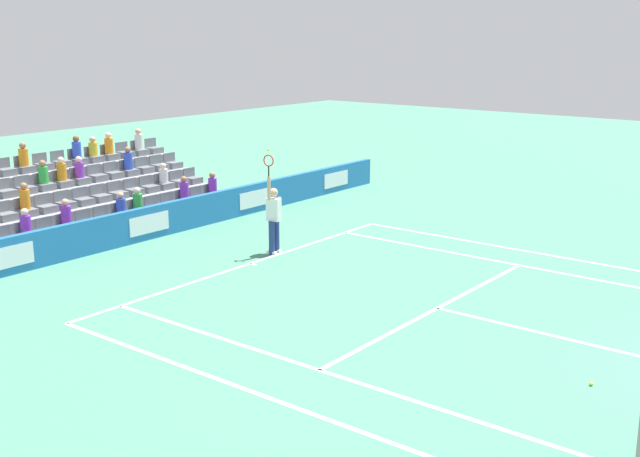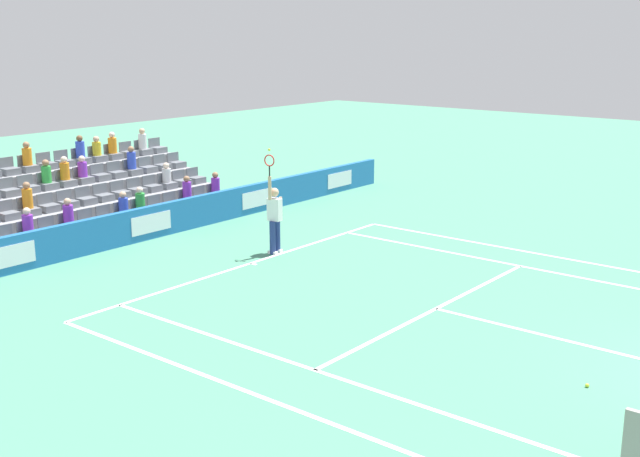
# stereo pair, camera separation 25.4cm
# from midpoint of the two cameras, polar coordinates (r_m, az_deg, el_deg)

# --- Properties ---
(line_baseline) EXTENTS (10.97, 0.10, 0.01)m
(line_baseline) POSITION_cam_midpoint_polar(r_m,az_deg,el_deg) (20.67, -5.33, -2.49)
(line_baseline) COLOR white
(line_baseline) RESTS_ON ground
(line_service) EXTENTS (8.23, 0.10, 0.01)m
(line_service) POSITION_cam_midpoint_polar(r_m,az_deg,el_deg) (17.52, 7.92, -5.62)
(line_service) COLOR white
(line_service) RESTS_ON ground
(line_centre_service) EXTENTS (0.10, 6.40, 0.01)m
(line_centre_service) POSITION_cam_midpoint_polar(r_m,az_deg,el_deg) (16.27, 17.77, -7.74)
(line_centre_service) COLOR white
(line_centre_service) RESTS_ON ground
(line_singles_sideline_left) EXTENTS (0.10, 11.89, 0.01)m
(line_singles_sideline_left) POSITION_cam_midpoint_polar(r_m,az_deg,el_deg) (14.09, 0.91, -10.48)
(line_singles_sideline_left) COLOR white
(line_singles_sideline_left) RESTS_ON ground
(line_singles_sideline_right) EXTENTS (0.10, 11.89, 0.01)m
(line_singles_sideline_right) POSITION_cam_midpoint_polar(r_m,az_deg,el_deg) (20.85, 14.74, -2.75)
(line_singles_sideline_right) COLOR white
(line_singles_sideline_right) RESTS_ON ground
(line_doubles_sideline_left) EXTENTS (0.10, 11.89, 0.01)m
(line_doubles_sideline_left) POSITION_cam_midpoint_polar(r_m,az_deg,el_deg) (13.13, -2.79, -12.42)
(line_doubles_sideline_left) COLOR white
(line_doubles_sideline_left) RESTS_ON ground
(line_doubles_sideline_right) EXTENTS (0.10, 11.89, 0.01)m
(line_doubles_sideline_right) POSITION_cam_midpoint_polar(r_m,az_deg,el_deg) (22.07, 16.17, -1.93)
(line_doubles_sideline_right) COLOR white
(line_doubles_sideline_right) RESTS_ON ground
(line_centre_mark) EXTENTS (0.10, 0.20, 0.01)m
(line_centre_mark) POSITION_cam_midpoint_polar(r_m,az_deg,el_deg) (20.60, -5.13, -2.54)
(line_centre_mark) COLOR white
(line_centre_mark) RESTS_ON ground
(sponsor_barrier) EXTENTS (22.03, 0.22, 0.95)m
(sponsor_barrier) POSITION_cam_midpoint_polar(r_m,az_deg,el_deg) (23.38, -12.48, 0.37)
(sponsor_barrier) COLOR #1E66AD
(sponsor_barrier) RESTS_ON ground
(tennis_player) EXTENTS (0.53, 0.39, 2.85)m
(tennis_player) POSITION_cam_midpoint_polar(r_m,az_deg,el_deg) (21.32, -3.64, 0.80)
(tennis_player) COLOR navy
(tennis_player) RESTS_ON ground
(stadium_stand) EXTENTS (8.06, 3.80, 2.62)m
(stadium_stand) POSITION_cam_midpoint_polar(r_m,az_deg,el_deg) (25.62, -16.72, 1.79)
(stadium_stand) COLOR gray
(stadium_stand) RESTS_ON ground
(loose_tennis_ball) EXTENTS (0.07, 0.07, 0.07)m
(loose_tennis_ball) POSITION_cam_midpoint_polar(r_m,az_deg,el_deg) (14.46, 18.21, -10.43)
(loose_tennis_ball) COLOR #D1E533
(loose_tennis_ball) RESTS_ON ground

